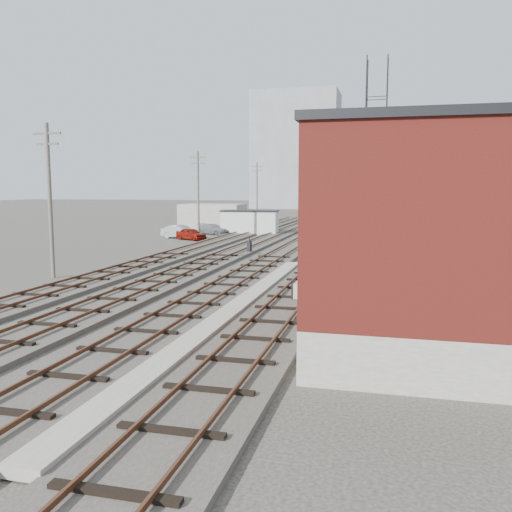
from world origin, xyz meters
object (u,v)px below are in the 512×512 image
(car_silver, at_px, (181,232))
(car_grey, at_px, (213,229))
(site_trailer, at_px, (250,222))
(signal_mast, at_px, (304,268))
(car_red, at_px, (191,234))
(switch_stand, at_px, (249,247))

(car_silver, distance_m, car_grey, 5.97)
(car_grey, bearing_deg, site_trailer, -46.77)
(car_grey, bearing_deg, signal_mast, -130.39)
(site_trailer, xyz_separation_m, car_red, (-4.05, -8.26, -0.77))
(site_trailer, height_order, car_red, site_trailer)
(site_trailer, xyz_separation_m, car_grey, (-4.05, -1.22, -0.79))
(switch_stand, relative_size, car_silver, 0.30)
(switch_stand, bearing_deg, car_silver, 148.00)
(site_trailer, bearing_deg, car_grey, -166.80)
(switch_stand, xyz_separation_m, car_silver, (-10.47, 11.30, 0.11))
(car_silver, bearing_deg, car_red, -113.60)
(car_red, height_order, car_silver, car_silver)
(signal_mast, bearing_deg, car_grey, 113.19)
(car_red, bearing_deg, signal_mast, -122.73)
(car_red, height_order, car_grey, car_red)
(switch_stand, xyz_separation_m, car_red, (-8.80, 9.99, 0.02))
(site_trailer, bearing_deg, car_red, -119.75)
(signal_mast, xyz_separation_m, site_trailer, (-12.65, 40.21, -0.91))
(signal_mast, distance_m, car_silver, 38.02)
(switch_stand, distance_m, site_trailer, 18.88)
(site_trailer, bearing_deg, car_silver, -133.07)
(site_trailer, distance_m, car_red, 9.23)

